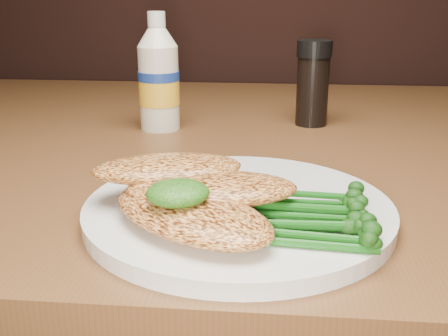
{
  "coord_description": "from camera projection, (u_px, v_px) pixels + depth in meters",
  "views": [
    {
      "loc": [
        0.01,
        0.38,
        0.93
      ],
      "look_at": [
        -0.03,
        0.8,
        0.79
      ],
      "focal_mm": 42.73,
      "sensor_mm": 36.0,
      "label": 1
    }
  ],
  "objects": [
    {
      "name": "plate",
      "position": [
        239.0,
        210.0,
        0.44
      ],
      "size": [
        0.26,
        0.26,
        0.01
      ],
      "primitive_type": "cylinder",
      "color": "silver",
      "rests_on": "dining_table"
    },
    {
      "name": "chicken_front",
      "position": [
        191.0,
        214.0,
        0.39
      ],
      "size": [
        0.16,
        0.15,
        0.02
      ],
      "primitive_type": "ellipsoid",
      "rotation": [
        0.0,
        0.0,
        -0.65
      ],
      "color": "#EC9A4B",
      "rests_on": "plate"
    },
    {
      "name": "chicken_mid",
      "position": [
        212.0,
        189.0,
        0.42
      ],
      "size": [
        0.14,
        0.08,
        0.02
      ],
      "primitive_type": "ellipsoid",
      "rotation": [
        0.0,
        0.0,
        0.12
      ],
      "color": "#EC9A4B",
      "rests_on": "plate"
    },
    {
      "name": "chicken_back",
      "position": [
        167.0,
        168.0,
        0.44
      ],
      "size": [
        0.14,
        0.09,
        0.02
      ],
      "primitive_type": "ellipsoid",
      "rotation": [
        0.0,
        0.0,
        0.26
      ],
      "color": "#EC9A4B",
      "rests_on": "plate"
    },
    {
      "name": "pesto_front",
      "position": [
        178.0,
        193.0,
        0.38
      ],
      "size": [
        0.06,
        0.05,
        0.02
      ],
      "primitive_type": "ellipsoid",
      "rotation": [
        0.0,
        0.0,
        0.28
      ],
      "color": "black",
      "rests_on": "chicken_front"
    },
    {
      "name": "broccolini_bundle",
      "position": [
        303.0,
        213.0,
        0.4
      ],
      "size": [
        0.13,
        0.11,
        0.02
      ],
      "primitive_type": null,
      "rotation": [
        0.0,
        0.0,
        -0.17
      ],
      "color": "#124F11",
      "rests_on": "plate"
    },
    {
      "name": "mayo_bottle",
      "position": [
        158.0,
        72.0,
        0.7
      ],
      "size": [
        0.06,
        0.06,
        0.15
      ],
      "primitive_type": null,
      "rotation": [
        0.0,
        0.0,
        -0.2
      ],
      "color": "beige",
      "rests_on": "dining_table"
    },
    {
      "name": "pepper_grinder",
      "position": [
        313.0,
        83.0,
        0.73
      ],
      "size": [
        0.05,
        0.05,
        0.12
      ],
      "primitive_type": null,
      "rotation": [
        0.0,
        0.0,
        -0.16
      ],
      "color": "black",
      "rests_on": "dining_table"
    }
  ]
}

